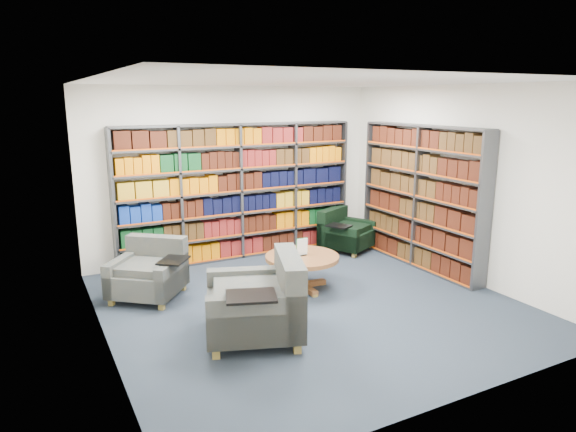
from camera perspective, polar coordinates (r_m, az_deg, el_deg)
name	(u,v)px	position (r m, az deg, el deg)	size (l,w,h in m)	color
room_shell	(310,198)	(6.36, 2.51, 2.00)	(5.02, 5.02, 2.82)	#1A2431
bookshelf_back	(239,192)	(8.49, -5.47, 2.66)	(4.00, 0.28, 2.20)	#47494F
bookshelf_right	(421,197)	(8.26, 14.54, 2.02)	(0.28, 2.50, 2.20)	#47494F
chair_teal_left	(150,273)	(7.18, -15.04, -6.18)	(1.18, 1.18, 0.77)	#061931
chair_green_right	(343,234)	(9.07, 6.18, -1.95)	(1.05, 1.04, 0.71)	black
chair_teal_front	(263,305)	(5.76, -2.81, -9.85)	(1.31, 1.37, 0.94)	#061931
coffee_table	(302,262)	(7.15, 1.58, -5.15)	(1.03, 1.03, 0.72)	brown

